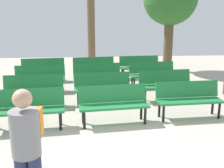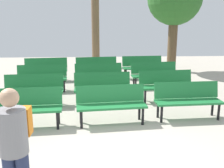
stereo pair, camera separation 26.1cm
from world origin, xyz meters
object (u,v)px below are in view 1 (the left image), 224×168
bench_r3_c0 (43,68)px  bench_r3_c2 (140,65)px  bench_r0_c1 (113,102)px  bench_r3_c1 (94,67)px  bench_r2_c1 (97,75)px  bench_r0_c2 (189,97)px  bench_r1_c2 (166,83)px  visitor_with_backpack (27,147)px  bench_r1_c1 (103,86)px  bench_r2_c2 (152,73)px  bench_r0_c0 (28,107)px  bench_r2_c0 (40,77)px  tree_1 (91,32)px  bench_r1_c0 (34,89)px

bench_r3_c0 → bench_r3_c2: bearing=-0.9°
bench_r0_c1 → bench_r3_c1: size_ratio=1.00×
bench_r2_c1 → bench_r3_c0: 2.39m
bench_r0_c1 → bench_r0_c2: (1.87, 0.22, 0.00)m
bench_r1_c2 → visitor_with_backpack: (-2.99, -4.58, 0.43)m
bench_r1_c1 → bench_r3_c2: 3.53m
bench_r0_c2 → bench_r2_c2: bearing=91.1°
bench_r2_c1 → bench_r2_c2: same height
bench_r3_c0 → bench_r0_c0: bearing=-90.9°
bench_r2_c2 → bench_r2_c0: bearing=-179.6°
bench_r1_c1 → bench_r2_c0: bearing=142.2°
bench_r0_c0 → bench_r1_c1: bearing=38.7°
bench_r2_c2 → tree_1: tree_1 is taller
bench_r1_c2 → bench_r2_c2: size_ratio=1.01×
bench_r2_c2 → bench_r3_c1: same height
bench_r2_c1 → bench_r0_c1: bearing=-90.0°
bench_r1_c0 → bench_r1_c1: (1.89, 0.16, 0.00)m
bench_r3_c1 → tree_1: tree_1 is taller
bench_r1_c0 → bench_r1_c2: size_ratio=0.99×
bench_r2_c1 → bench_r2_c2: 1.93m
tree_1 → bench_r0_c2: bearing=-72.7°
bench_r1_c1 → visitor_with_backpack: 4.56m
bench_r1_c2 → tree_1: tree_1 is taller
bench_r0_c2 → bench_r2_c2: 2.94m
bench_r1_c0 → bench_r3_c0: 2.98m
bench_r1_c2 → visitor_with_backpack: visitor_with_backpack is taller
bench_r2_c0 → visitor_with_backpack: 5.83m
bench_r1_c2 → visitor_with_backpack: 5.49m
tree_1 → bench_r1_c2: bearing=-70.2°
bench_r3_c0 → bench_r0_c1: bearing=-67.7°
bench_r0_c0 → bench_r0_c1: bearing=0.0°
bench_r2_c1 → bench_r1_c2: bearing=-39.3°
bench_r1_c0 → tree_1: size_ratio=0.49×
bench_r3_c2 → bench_r3_c1: bearing=-178.4°
bench_r1_c0 → bench_r2_c0: 1.50m
bench_r3_c1 → bench_r3_c2: size_ratio=1.01×
bench_r1_c0 → bench_r3_c1: same height
bench_r0_c0 → bench_r2_c0: 2.99m
bench_r2_c0 → bench_r1_c1: bearing=-39.9°
bench_r2_c2 → bench_r3_c2: bearing=92.4°
bench_r1_c2 → tree_1: 6.34m
visitor_with_backpack → bench_r2_c2: bearing=-113.6°
bench_r2_c2 → visitor_with_backpack: (-2.94, -6.07, 0.43)m
bench_r1_c1 → tree_1: (-0.24, 6.03, 1.15)m
bench_r2_c1 → bench_r2_c2: bearing=-0.7°
bench_r2_c2 → bench_r3_c2: (-0.18, 1.46, 0.00)m
bench_r2_c0 → bench_r3_c1: size_ratio=1.00×
bench_r0_c2 → bench_r1_c2: bearing=93.3°
bench_r1_c2 → bench_r0_c2: bearing=-89.5°
bench_r0_c0 → visitor_with_backpack: bearing=-81.9°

